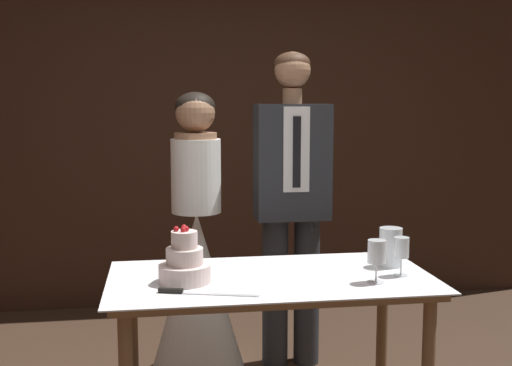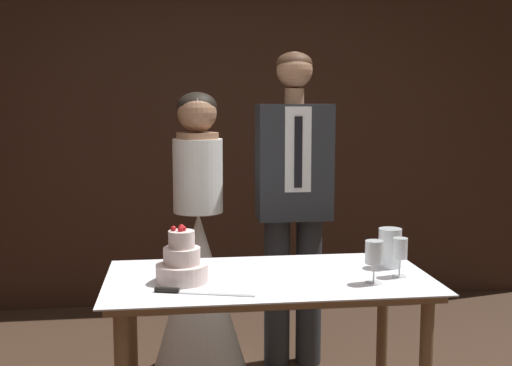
# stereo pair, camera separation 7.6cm
# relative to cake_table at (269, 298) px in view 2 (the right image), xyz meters

# --- Properties ---
(wall_back) EXTENTS (5.15, 0.12, 2.60)m
(wall_back) POSITION_rel_cake_table_xyz_m (-0.04, 2.16, 0.61)
(wall_back) COLOR #382116
(wall_back) RESTS_ON ground_plane
(cake_table) EXTENTS (1.42, 0.74, 0.78)m
(cake_table) POSITION_rel_cake_table_xyz_m (0.00, 0.00, 0.00)
(cake_table) COLOR brown
(cake_table) RESTS_ON ground_plane
(tiered_cake) EXTENTS (0.22, 0.22, 0.24)m
(tiered_cake) POSITION_rel_cake_table_xyz_m (-0.38, -0.04, 0.18)
(tiered_cake) COLOR beige
(tiered_cake) RESTS_ON cake_table
(cake_knife) EXTENTS (0.40, 0.13, 0.02)m
(cake_knife) POSITION_rel_cake_table_xyz_m (-0.37, -0.20, 0.10)
(cake_knife) COLOR silver
(cake_knife) RESTS_ON cake_table
(wine_glass_near) EXTENTS (0.07, 0.07, 0.17)m
(wine_glass_near) POSITION_rel_cake_table_xyz_m (0.57, -0.07, 0.22)
(wine_glass_near) COLOR silver
(wine_glass_near) RESTS_ON cake_table
(wine_glass_middle) EXTENTS (0.08, 0.08, 0.18)m
(wine_glass_middle) POSITION_rel_cake_table_xyz_m (0.42, -0.16, 0.22)
(wine_glass_middle) COLOR silver
(wine_glass_middle) RESTS_ON cake_table
(hurricane_candle) EXTENTS (0.11, 0.11, 0.18)m
(hurricane_candle) POSITION_rel_cake_table_xyz_m (0.58, 0.09, 0.18)
(hurricane_candle) COLOR silver
(hurricane_candle) RESTS_ON cake_table
(bride) EXTENTS (0.54, 0.54, 1.60)m
(bride) POSITION_rel_cake_table_xyz_m (-0.27, 0.88, -0.09)
(bride) COLOR white
(bride) RESTS_ON ground_plane
(groom) EXTENTS (0.42, 0.25, 1.82)m
(groom) POSITION_rel_cake_table_xyz_m (0.27, 0.88, 0.33)
(groom) COLOR #282B30
(groom) RESTS_ON ground_plane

